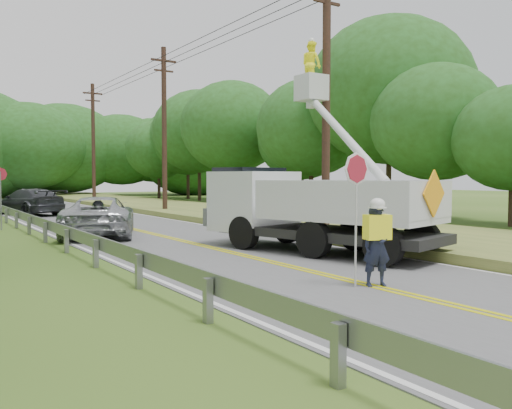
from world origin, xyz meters
TOP-DOWN VIEW (x-y plane):
  - ground at (0.00, 0.00)m, footprint 140.00×140.00m
  - road at (0.00, 14.00)m, footprint 7.20×96.00m
  - guardrail at (-4.02, 14.91)m, footprint 0.18×48.00m
  - utility_poles at (5.00, 17.02)m, footprint 1.60×43.30m
  - tall_grass_verge at (7.10, 14.00)m, footprint 7.00×96.00m
  - treeline_right at (15.42, 25.88)m, footprint 11.16×51.09m
  - flagger at (0.04, 1.53)m, footprint 1.10×0.57m
  - bucket_truck at (2.16, 7.16)m, footprint 4.59×7.66m
  - suv_silver at (-1.95, 13.95)m, footprint 4.21×5.90m
  - suv_darkgrey at (-2.19, 27.23)m, footprint 3.75×5.69m
  - stop_sign_permanent at (-4.77, 18.46)m, footprint 0.56×0.13m
  - yard_sign at (6.24, 7.57)m, footprint 0.45×0.18m

SIDE VIEW (x-z plane):
  - ground at x=0.00m, z-range 0.00..0.00m
  - road at x=0.00m, z-range 0.00..0.02m
  - tall_grass_verge at x=7.10m, z-range 0.00..0.30m
  - yard_sign at x=6.24m, z-range 0.14..0.81m
  - guardrail at x=-4.02m, z-range 0.17..0.94m
  - suv_silver at x=-1.95m, z-range 0.02..1.51m
  - suv_darkgrey at x=-2.19m, z-range 0.02..1.55m
  - flagger at x=0.04m, z-range -0.37..2.36m
  - bucket_truck at x=2.16m, z-range -1.93..5.15m
  - stop_sign_permanent at x=-4.77m, z-range 0.45..3.09m
  - utility_poles at x=5.00m, z-range 0.27..10.27m
  - treeline_right at x=15.42m, z-range 0.20..11.99m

